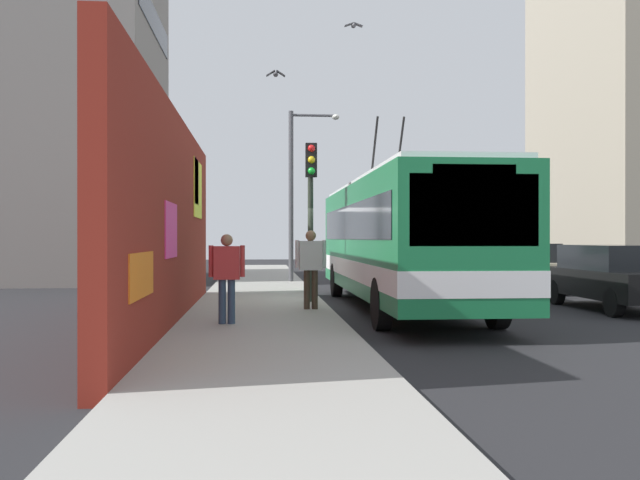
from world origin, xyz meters
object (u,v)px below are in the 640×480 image
object	(u,v)px
pedestrian_at_curb	(311,262)
parked_car_champagne	(523,266)
pedestrian_near_wall	(227,271)
traffic_light	(311,194)
street_lamp	(297,183)
parked_car_black	(614,276)
city_bus	(399,237)
parked_car_dark_gray	(470,260)

from	to	relation	value
pedestrian_at_curb	parked_car_champagne	bearing A→B (deg)	-48.60
pedestrian_at_curb	pedestrian_near_wall	distance (m)	3.14
traffic_light	street_lamp	xyz separation A→B (m)	(8.65, -0.12, 0.98)
pedestrian_near_wall	traffic_light	size ratio (longest dim) A/B	0.42
pedestrian_near_wall	parked_car_black	bearing A→B (deg)	-70.64
city_bus	parked_car_dark_gray	size ratio (longest dim) A/B	2.50
parked_car_champagne	street_lamp	bearing A→B (deg)	62.41
parked_car_black	parked_car_dark_gray	distance (m)	11.81
pedestrian_at_curb	traffic_light	xyz separation A→B (m)	(1.72, -0.13, 1.64)
parked_car_black	pedestrian_at_curb	world-z (taller)	pedestrian_at_curb
city_bus	pedestrian_at_curb	size ratio (longest dim) A/B	6.82
street_lamp	traffic_light	bearing A→B (deg)	179.18
parked_car_dark_gray	pedestrian_near_wall	distance (m)	17.67
pedestrian_at_curb	parked_car_dark_gray	bearing A→B (deg)	-30.97
parked_car_black	street_lamp	world-z (taller)	street_lamp
city_bus	street_lamp	distance (m)	9.58
pedestrian_at_curb	pedestrian_near_wall	bearing A→B (deg)	145.77
parked_car_dark_gray	pedestrian_near_wall	world-z (taller)	pedestrian_near_wall
parked_car_champagne	traffic_light	size ratio (longest dim) A/B	1.09
parked_car_dark_gray	traffic_light	xyz separation A→B (m)	(-10.74, 7.35, 2.01)
traffic_light	street_lamp	size ratio (longest dim) A/B	0.63
city_bus	parked_car_champagne	bearing A→B (deg)	-44.12
parked_car_champagne	street_lamp	size ratio (longest dim) A/B	0.68
parked_car_black	parked_car_champagne	bearing A→B (deg)	0.00
parked_car_dark_gray	pedestrian_near_wall	size ratio (longest dim) A/B	2.89
traffic_light	pedestrian_at_curb	bearing A→B (deg)	175.71
city_bus	parked_car_black	world-z (taller)	city_bus
pedestrian_near_wall	parked_car_dark_gray	bearing A→B (deg)	-31.55
parked_car_dark_gray	street_lamp	size ratio (longest dim) A/B	0.76
city_bus	pedestrian_near_wall	size ratio (longest dim) A/B	7.23
city_bus	pedestrian_near_wall	xyz separation A→B (m)	(-3.83, 4.05, -0.63)
parked_car_black	pedestrian_near_wall	xyz separation A→B (m)	(-3.25, 9.25, 0.30)
parked_car_black	traffic_light	distance (m)	7.69
traffic_light	parked_car_dark_gray	bearing A→B (deg)	-34.38
parked_car_champagne	parked_car_dark_gray	distance (m)	5.87
parked_car_black	parked_car_champagne	xyz separation A→B (m)	(5.94, 0.00, -0.00)
pedestrian_at_curb	street_lamp	bearing A→B (deg)	-1.40
parked_car_dark_gray	pedestrian_near_wall	bearing A→B (deg)	148.45
pedestrian_at_curb	traffic_light	bearing A→B (deg)	-4.29
pedestrian_at_curb	traffic_light	world-z (taller)	traffic_light
parked_car_black	street_lamp	bearing A→B (deg)	36.64
parked_car_champagne	traffic_light	world-z (taller)	traffic_light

